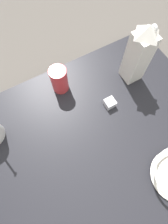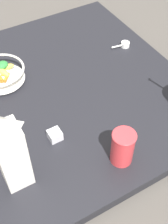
{
  "view_description": "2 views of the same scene",
  "coord_description": "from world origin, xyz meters",
  "views": [
    {
      "loc": [
        -0.03,
        0.16,
        0.8
      ],
      "look_at": [
        0.23,
        0.02,
        0.09
      ],
      "focal_mm": 28.0,
      "sensor_mm": 36.0,
      "label": 1
    },
    {
      "loc": [
        0.88,
        -0.37,
        0.97
      ],
      "look_at": [
        0.23,
        0.0,
        0.13
      ],
      "focal_mm": 50.0,
      "sensor_mm": 36.0,
      "label": 2
    }
  ],
  "objects": [
    {
      "name": "countertop",
      "position": [
        0.0,
        0.0,
        0.02
      ],
      "size": [
        1.08,
        1.08,
        0.05
      ],
      "color": "black",
      "rests_on": "ground_plane"
    },
    {
      "name": "spice_jar",
      "position": [
        0.22,
        -0.12,
        0.06
      ],
      "size": [
        0.05,
        0.05,
        0.04
      ],
      "color": "silver",
      "rests_on": "countertop"
    },
    {
      "name": "fruit_bowl",
      "position": [
        -0.17,
        -0.18,
        0.09
      ],
      "size": [
        0.21,
        0.21,
        0.08
      ],
      "color": "silver",
      "rests_on": "countertop"
    },
    {
      "name": "drinking_cup",
      "position": [
        0.42,
        0.04,
        0.12
      ],
      "size": [
        0.08,
        0.08,
        0.14
      ],
      "color": "#DB383D",
      "rests_on": "countertop"
    },
    {
      "name": "milk_carton",
      "position": [
        0.31,
        -0.3,
        0.2
      ],
      "size": [
        0.09,
        0.09,
        0.31
      ],
      "color": "silver",
      "rests_on": "countertop"
    },
    {
      "name": "measuring_scoop",
      "position": [
        -0.11,
        0.43,
        0.06
      ],
      "size": [
        0.04,
        0.09,
        0.02
      ],
      "color": "white",
      "rests_on": "countertop"
    },
    {
      "name": "ground_plane",
      "position": [
        0.0,
        0.0,
        0.0
      ],
      "size": [
        6.0,
        6.0,
        0.0
      ],
      "primitive_type": "plane",
      "color": "#4C4742"
    }
  ]
}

